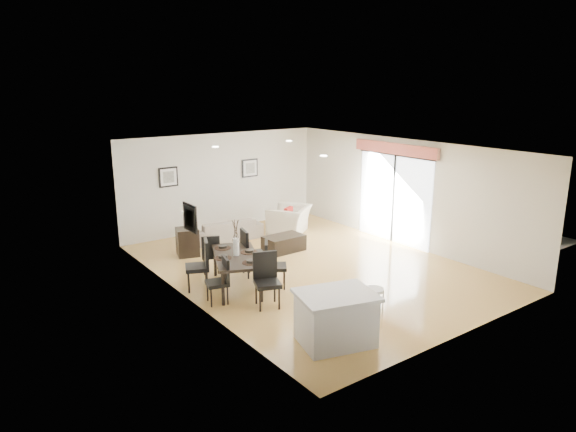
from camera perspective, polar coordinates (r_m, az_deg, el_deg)
ground at (r=11.66m, az=2.47°, el=-5.66°), size 8.00×8.00×0.00m
wall_back at (r=14.54m, az=-7.32°, el=3.82°), size 6.00×0.04×2.70m
wall_front at (r=8.63m, az=19.34°, el=-4.36°), size 6.00×0.04×2.70m
wall_left at (r=9.75m, az=-11.41°, el=-1.68°), size 0.04×8.00×2.70m
wall_right at (r=13.30m, az=12.73°, el=2.58°), size 0.04×8.00×2.70m
ceiling at (r=11.03m, az=2.63°, el=7.63°), size 6.00×8.00×0.02m
sofa at (r=13.65m, az=-6.95°, el=-1.50°), size 1.96×0.90×0.55m
armchair at (r=14.14m, az=0.15°, el=-0.42°), size 1.52×1.48×0.75m
courtyard_plant_a at (r=15.27m, az=22.49°, el=-0.54°), size 0.78×0.73×0.69m
courtyard_plant_b at (r=16.57m, az=15.62°, el=1.02°), size 0.34×0.34×0.60m
dining_table at (r=10.34m, az=-5.76°, el=-4.73°), size 1.42×1.86×0.70m
dining_chair_wnear at (r=9.75m, az=-7.46°, el=-6.82°), size 0.48×0.48×0.88m
dining_chair_wfar at (r=10.42m, az=-9.62°, el=-5.05°), size 0.60×0.60×1.02m
dining_chair_enear at (r=10.37m, az=-1.83°, el=-5.13°), size 0.60×0.60×0.96m
dining_chair_efar at (r=10.99m, az=-4.29°, el=-3.80°), size 0.56×0.56×1.03m
dining_chair_head at (r=9.55m, az=-2.43°, el=-6.71°), size 0.59×0.59×1.01m
dining_chair_foot at (r=11.24m, az=-8.58°, el=-3.98°), size 0.52×0.52×0.87m
vase at (r=10.22m, az=-5.81°, el=-2.76°), size 0.95×1.45×0.73m
coffee_table at (r=12.66m, az=-0.47°, el=-3.06°), size 1.00×0.62×0.39m
side_table at (r=12.54m, az=-11.10°, el=-2.84°), size 0.62×0.62×0.67m
table_lamp at (r=12.38m, az=-11.24°, el=-0.14°), size 0.22×0.22×0.42m
cushion at (r=13.94m, az=0.06°, el=0.30°), size 0.35×0.25×0.34m
kitchen_island at (r=8.30m, az=5.33°, el=-11.20°), size 1.41×1.21×0.84m
bar_stool at (r=8.75m, az=9.52°, el=-8.57°), size 0.33×0.33×0.72m
framed_print_back_left at (r=13.78m, az=-13.15°, el=4.24°), size 0.52×0.04×0.52m
framed_print_back_right at (r=14.91m, az=-4.26°, el=5.34°), size 0.52×0.04×0.52m
framed_print_left_wall at (r=9.50m, az=-10.83°, el=-0.19°), size 0.04×0.52×0.52m
sliding_door at (r=13.41m, az=11.72°, el=4.10°), size 0.12×2.70×2.57m
courtyard at (r=16.35m, az=17.76°, el=2.91°), size 6.00×6.00×2.00m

